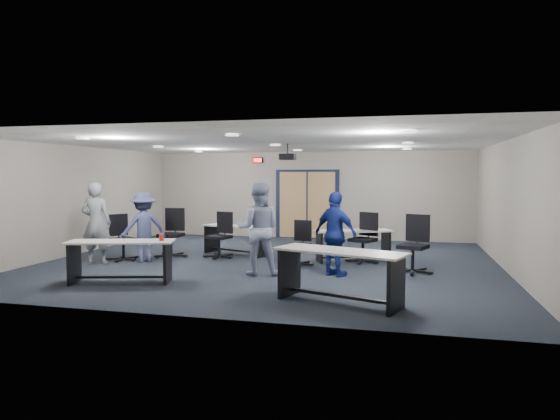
% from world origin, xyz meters
% --- Properties ---
extents(floor, '(10.00, 10.00, 0.00)m').
position_xyz_m(floor, '(0.00, 0.00, 0.00)').
color(floor, '#1B212B').
rests_on(floor, ground).
extents(back_wall, '(10.00, 0.04, 2.70)m').
position_xyz_m(back_wall, '(0.00, 4.50, 1.35)').
color(back_wall, gray).
rests_on(back_wall, floor).
extents(front_wall, '(10.00, 0.04, 2.70)m').
position_xyz_m(front_wall, '(0.00, -4.50, 1.35)').
color(front_wall, gray).
rests_on(front_wall, floor).
extents(left_wall, '(0.04, 9.00, 2.70)m').
position_xyz_m(left_wall, '(-5.00, 0.00, 1.35)').
color(left_wall, gray).
rests_on(left_wall, floor).
extents(right_wall, '(0.04, 9.00, 2.70)m').
position_xyz_m(right_wall, '(5.00, 0.00, 1.35)').
color(right_wall, gray).
rests_on(right_wall, floor).
extents(ceiling, '(10.00, 9.00, 0.04)m').
position_xyz_m(ceiling, '(0.00, 0.00, 2.70)').
color(ceiling, white).
rests_on(ceiling, back_wall).
extents(double_door, '(2.00, 0.07, 2.20)m').
position_xyz_m(double_door, '(0.00, 4.46, 1.05)').
color(double_door, black).
rests_on(double_door, back_wall).
extents(exit_sign, '(0.32, 0.07, 0.18)m').
position_xyz_m(exit_sign, '(-1.60, 4.44, 2.45)').
color(exit_sign, black).
rests_on(exit_sign, back_wall).
extents(ceiling_projector, '(0.35, 0.32, 0.37)m').
position_xyz_m(ceiling_projector, '(0.30, 0.50, 2.40)').
color(ceiling_projector, black).
rests_on(ceiling_projector, ceiling).
extents(ceiling_can_lights, '(6.24, 5.74, 0.02)m').
position_xyz_m(ceiling_can_lights, '(0.00, 0.25, 2.67)').
color(ceiling_can_lights, silver).
rests_on(ceiling_can_lights, ceiling).
extents(table_front_left, '(2.01, 1.13, 0.90)m').
position_xyz_m(table_front_left, '(-2.07, -2.75, 0.53)').
color(table_front_left, beige).
rests_on(table_front_left, floor).
extents(table_front_right, '(2.15, 1.31, 0.83)m').
position_xyz_m(table_front_right, '(2.00, -3.25, 0.57)').
color(table_front_right, beige).
rests_on(table_front_right, floor).
extents(table_back_left, '(1.87, 1.18, 0.72)m').
position_xyz_m(table_back_left, '(-1.11, 0.87, 0.49)').
color(table_back_left, beige).
rests_on(table_back_left, floor).
extents(table_back_right, '(1.86, 1.20, 0.98)m').
position_xyz_m(table_back_right, '(1.81, 0.59, 0.50)').
color(table_back_right, beige).
rests_on(table_back_right, floor).
extents(chair_back_a, '(0.76, 0.76, 1.17)m').
position_xyz_m(chair_back_a, '(-2.50, 0.11, 0.59)').
color(chair_back_a, black).
rests_on(chair_back_a, floor).
extents(chair_back_b, '(0.86, 0.86, 1.09)m').
position_xyz_m(chair_back_b, '(-1.34, 0.31, 0.55)').
color(chair_back_b, black).
rests_on(chair_back_b, floor).
extents(chair_back_c, '(0.74, 0.74, 0.98)m').
position_xyz_m(chair_back_c, '(0.72, -0.19, 0.49)').
color(chair_back_c, black).
rests_on(chair_back_c, floor).
extents(chair_back_d, '(0.96, 0.96, 1.13)m').
position_xyz_m(chair_back_d, '(2.05, 0.48, 0.56)').
color(chair_back_d, black).
rests_on(chair_back_d, floor).
extents(chair_loose_left, '(0.93, 0.93, 1.07)m').
position_xyz_m(chair_loose_left, '(-3.36, -0.58, 0.53)').
color(chair_loose_left, black).
rests_on(chair_loose_left, floor).
extents(chair_loose_right, '(0.96, 0.96, 1.18)m').
position_xyz_m(chair_loose_right, '(3.13, -0.50, 0.59)').
color(chair_loose_right, black).
rests_on(chair_loose_right, floor).
extents(person_gray, '(0.73, 0.53, 1.83)m').
position_xyz_m(person_gray, '(-3.72, -1.09, 0.92)').
color(person_gray, gray).
rests_on(person_gray, floor).
extents(person_lightblue, '(1.01, 0.85, 1.83)m').
position_xyz_m(person_lightblue, '(0.15, -1.41, 0.92)').
color(person_lightblue, '#94A1C5').
rests_on(person_lightblue, floor).
extents(person_navy, '(1.04, 0.85, 1.66)m').
position_xyz_m(person_navy, '(1.66, -1.18, 0.83)').
color(person_navy, navy).
rests_on(person_navy, floor).
extents(person_back, '(1.15, 1.14, 1.60)m').
position_xyz_m(person_back, '(-2.80, -0.63, 0.80)').
color(person_back, '#3B416B').
rests_on(person_back, floor).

